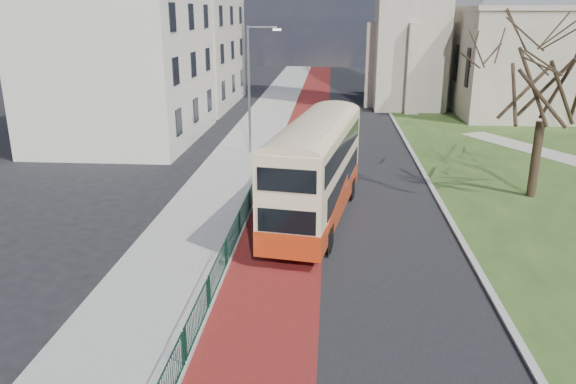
# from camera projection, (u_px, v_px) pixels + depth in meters

# --- Properties ---
(ground) EXTENTS (160.00, 160.00, 0.00)m
(ground) POSITION_uv_depth(u_px,v_px,m) (306.00, 282.00, 19.34)
(ground) COLOR black
(ground) RESTS_ON ground
(road_carriageway) EXTENTS (9.00, 120.00, 0.01)m
(road_carriageway) POSITION_uv_depth(u_px,v_px,m) (342.00, 149.00, 38.22)
(road_carriageway) COLOR black
(road_carriageway) RESTS_ON ground
(bus_lane) EXTENTS (3.40, 120.00, 0.01)m
(bus_lane) POSITION_uv_depth(u_px,v_px,m) (302.00, 148.00, 38.41)
(bus_lane) COLOR #591414
(bus_lane) RESTS_ON ground
(pavement_west) EXTENTS (4.00, 120.00, 0.12)m
(pavement_west) POSITION_uv_depth(u_px,v_px,m) (247.00, 146.00, 38.68)
(pavement_west) COLOR gray
(pavement_west) RESTS_ON ground
(kerb_west) EXTENTS (0.25, 120.00, 0.13)m
(kerb_west) POSITION_uv_depth(u_px,v_px,m) (276.00, 147.00, 38.53)
(kerb_west) COLOR #999993
(kerb_west) RESTS_ON ground
(kerb_east) EXTENTS (0.25, 80.00, 0.13)m
(kerb_east) POSITION_uv_depth(u_px,v_px,m) (406.00, 143.00, 39.76)
(kerb_east) COLOR #999993
(kerb_east) RESTS_ON ground
(pedestrian_railing) EXTENTS (0.07, 24.00, 1.12)m
(pedestrian_railing) POSITION_uv_depth(u_px,v_px,m) (240.00, 223.00, 23.18)
(pedestrian_railing) COLOR #0B3121
(pedestrian_railing) RESTS_ON ground
(street_block_near) EXTENTS (10.30, 14.30, 13.00)m
(street_block_near) POSITION_uv_depth(u_px,v_px,m) (122.00, 48.00, 39.26)
(street_block_near) COLOR beige
(street_block_near) RESTS_ON ground
(street_block_far) EXTENTS (10.30, 16.30, 11.50)m
(street_block_far) POSITION_uv_depth(u_px,v_px,m) (181.00, 46.00, 54.68)
(street_block_far) COLOR #BCB39F
(street_block_far) RESTS_ON ground
(streetlamp) EXTENTS (2.13, 0.18, 8.00)m
(streetlamp) POSITION_uv_depth(u_px,v_px,m) (251.00, 84.00, 35.35)
(streetlamp) COLOR gray
(streetlamp) RESTS_ON pavement_west
(bus) EXTENTS (4.13, 10.85, 4.43)m
(bus) POSITION_uv_depth(u_px,v_px,m) (316.00, 167.00, 24.19)
(bus) COLOR #B43110
(bus) RESTS_ON ground
(winter_tree_near) EXTENTS (8.24, 8.24, 9.78)m
(winter_tree_near) POSITION_uv_depth(u_px,v_px,m) (550.00, 58.00, 26.22)
(winter_tree_near) COLOR #322419
(winter_tree_near) RESTS_ON grass_green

